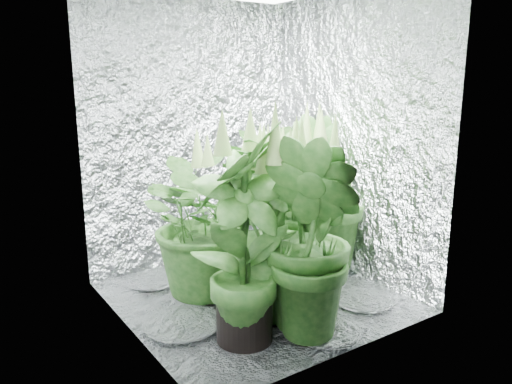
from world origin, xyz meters
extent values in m
plane|color=silver|center=(0.00, 0.00, 0.00)|extent=(1.60, 1.60, 0.00)
cube|color=silver|center=(0.00, 0.80, 1.00)|extent=(1.60, 0.02, 2.00)
cube|color=silver|center=(0.00, -0.80, 1.00)|extent=(1.60, 0.02, 2.00)
cube|color=silver|center=(-0.80, 0.00, 1.00)|extent=(0.02, 1.60, 2.00)
cube|color=silver|center=(0.80, 0.00, 1.00)|extent=(0.02, 1.60, 2.00)
cylinder|color=black|center=(-0.22, 0.21, 0.11)|extent=(0.25, 0.25, 0.22)
cylinder|color=#472E17|center=(-0.22, 0.21, 0.21)|extent=(0.23, 0.23, 0.03)
imported|color=#144011|center=(-0.22, 0.21, 0.51)|extent=(0.92, 0.92, 0.97)
cone|color=#719D4C|center=(-0.22, 0.21, 0.94)|extent=(0.08, 0.08, 0.22)
cylinder|color=black|center=(0.25, 0.17, 0.13)|extent=(0.30, 0.30, 0.27)
cylinder|color=#472E17|center=(0.25, 0.17, 0.25)|extent=(0.28, 0.28, 0.03)
imported|color=#144011|center=(0.25, 0.17, 0.51)|extent=(0.68, 0.68, 0.95)
cone|color=#719D4C|center=(0.25, 0.17, 0.91)|extent=(0.10, 0.10, 0.27)
cylinder|color=black|center=(0.64, 0.10, 0.14)|extent=(0.32, 0.32, 0.28)
cylinder|color=#472E17|center=(0.64, 0.10, 0.27)|extent=(0.29, 0.29, 0.03)
imported|color=#144011|center=(0.64, 0.10, 0.57)|extent=(0.77, 0.77, 1.06)
cone|color=#719D4C|center=(0.64, 0.10, 1.03)|extent=(0.10, 0.10, 0.28)
cylinder|color=black|center=(-0.05, -0.26, 0.14)|extent=(0.31, 0.31, 0.28)
cylinder|color=#472E17|center=(-0.05, -0.26, 0.26)|extent=(0.29, 0.29, 0.03)
imported|color=#144011|center=(-0.05, -0.26, 0.54)|extent=(0.80, 0.80, 1.02)
cone|color=#719D4C|center=(-0.05, -0.26, 0.98)|extent=(0.10, 0.10, 0.28)
cylinder|color=black|center=(0.50, 0.17, 0.11)|extent=(0.25, 0.25, 0.23)
cylinder|color=#472E17|center=(0.50, 0.17, 0.21)|extent=(0.23, 0.23, 0.03)
imported|color=#144011|center=(0.50, 0.17, 0.51)|extent=(1.05, 1.05, 0.97)
cone|color=#719D4C|center=(0.50, 0.17, 0.94)|extent=(0.08, 0.08, 0.23)
cylinder|color=black|center=(-0.34, -0.40, 0.13)|extent=(0.30, 0.30, 0.26)
cylinder|color=#472E17|center=(-0.34, -0.40, 0.25)|extent=(0.27, 0.27, 0.03)
imported|color=#144011|center=(-0.34, -0.40, 0.60)|extent=(0.82, 0.82, 1.13)
cone|color=#719D4C|center=(-0.34, -0.40, 1.10)|extent=(0.10, 0.10, 0.26)
cylinder|color=black|center=(-0.02, -0.56, 0.12)|extent=(0.27, 0.27, 0.24)
cylinder|color=#472E17|center=(-0.02, -0.56, 0.23)|extent=(0.25, 0.25, 0.03)
imported|color=#144011|center=(-0.02, -0.56, 0.56)|extent=(0.64, 0.64, 1.07)
cone|color=#719D4C|center=(-0.02, -0.56, 1.04)|extent=(0.09, 0.09, 0.24)
cylinder|color=black|center=(0.62, 0.20, 0.04)|extent=(0.15, 0.15, 0.09)
cylinder|color=black|center=(0.62, 0.20, 0.21)|extent=(0.14, 0.14, 0.11)
cylinder|color=#4C4C51|center=(0.56, 0.22, 0.21)|extent=(0.14, 0.30, 0.32)
torus|color=#4C4C51|center=(0.56, 0.22, 0.21)|extent=(0.14, 0.31, 0.33)
cube|color=white|center=(0.04, -0.59, 0.30)|extent=(0.05, 0.03, 0.08)
camera|label=1|loc=(-1.63, -2.42, 1.36)|focal=35.00mm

